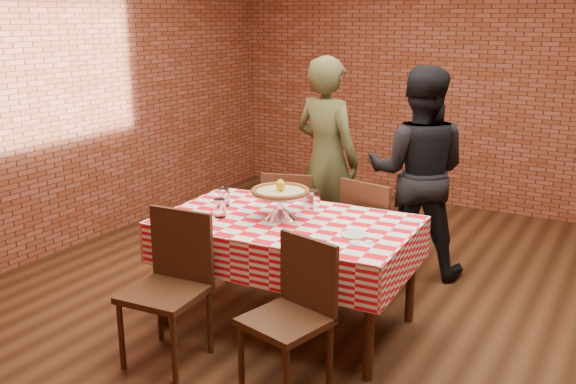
% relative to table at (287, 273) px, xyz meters
% --- Properties ---
extents(ground, '(6.00, 6.00, 0.00)m').
position_rel_table_xyz_m(ground, '(0.26, 0.38, -0.38)').
color(ground, black).
rests_on(ground, ground).
extents(back_wall, '(5.50, 0.00, 5.50)m').
position_rel_table_xyz_m(back_wall, '(0.26, 3.38, 1.08)').
color(back_wall, brown).
rests_on(back_wall, ground).
extents(table, '(1.70, 1.08, 0.75)m').
position_rel_table_xyz_m(table, '(0.00, 0.00, 0.00)').
color(table, '#462814').
rests_on(table, ground).
extents(tablecloth, '(1.74, 1.12, 0.28)m').
position_rel_table_xyz_m(tablecloth, '(0.00, 0.00, 0.24)').
color(tablecloth, red).
rests_on(tablecloth, table).
extents(pizza_stand, '(0.49, 0.49, 0.18)m').
position_rel_table_xyz_m(pizza_stand, '(-0.06, 0.01, 0.47)').
color(pizza_stand, silver).
rests_on(pizza_stand, tablecloth).
extents(pizza, '(0.48, 0.48, 0.03)m').
position_rel_table_xyz_m(pizza, '(-0.06, 0.01, 0.56)').
color(pizza, beige).
rests_on(pizza, pizza_stand).
extents(lemon, '(0.08, 0.08, 0.08)m').
position_rel_table_xyz_m(lemon, '(-0.06, 0.01, 0.61)').
color(lemon, gold).
rests_on(lemon, pizza).
extents(water_glass_left, '(0.08, 0.08, 0.13)m').
position_rel_table_xyz_m(water_glass_left, '(-0.42, -0.18, 0.45)').
color(water_glass_left, white).
rests_on(water_glass_left, tablecloth).
extents(water_glass_right, '(0.08, 0.08, 0.13)m').
position_rel_table_xyz_m(water_glass_right, '(-0.55, 0.05, 0.45)').
color(water_glass_right, white).
rests_on(water_glass_right, tablecloth).
extents(side_plate, '(0.17, 0.17, 0.01)m').
position_rel_table_xyz_m(side_plate, '(0.52, -0.07, 0.39)').
color(side_plate, white).
rests_on(side_plate, tablecloth).
extents(sweetener_packet_a, '(0.05, 0.04, 0.00)m').
position_rel_table_xyz_m(sweetener_packet_a, '(0.57, -0.18, 0.39)').
color(sweetener_packet_a, white).
rests_on(sweetener_packet_a, tablecloth).
extents(sweetener_packet_b, '(0.06, 0.05, 0.00)m').
position_rel_table_xyz_m(sweetener_packet_b, '(0.65, -0.13, 0.39)').
color(sweetener_packet_b, white).
rests_on(sweetener_packet_b, tablecloth).
extents(condiment_caddy, '(0.11, 0.09, 0.13)m').
position_rel_table_xyz_m(condiment_caddy, '(0.02, 0.30, 0.45)').
color(condiment_caddy, silver).
rests_on(condiment_caddy, tablecloth).
extents(chair_near_left, '(0.48, 0.48, 0.92)m').
position_rel_table_xyz_m(chair_near_left, '(-0.39, -0.80, 0.09)').
color(chair_near_left, '#462814').
rests_on(chair_near_left, ground).
extents(chair_near_right, '(0.49, 0.49, 0.89)m').
position_rel_table_xyz_m(chair_near_right, '(0.42, -0.74, 0.07)').
color(chair_near_right, '#462814').
rests_on(chair_near_right, ground).
extents(chair_far_left, '(0.51, 0.51, 0.88)m').
position_rel_table_xyz_m(chair_far_left, '(-0.43, 0.81, 0.07)').
color(chair_far_left, '#462814').
rests_on(chair_far_left, ground).
extents(chair_far_right, '(0.51, 0.51, 0.91)m').
position_rel_table_xyz_m(chair_far_right, '(0.33, 0.80, 0.08)').
color(chair_far_right, '#462814').
rests_on(chair_far_right, ground).
extents(diner_olive, '(0.72, 0.55, 1.75)m').
position_rel_table_xyz_m(diner_olive, '(-0.36, 1.29, 0.50)').
color(diner_olive, '#414323').
rests_on(diner_olive, ground).
extents(diner_black, '(0.96, 0.83, 1.70)m').
position_rel_table_xyz_m(diner_black, '(0.44, 1.33, 0.47)').
color(diner_black, black).
rests_on(diner_black, ground).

